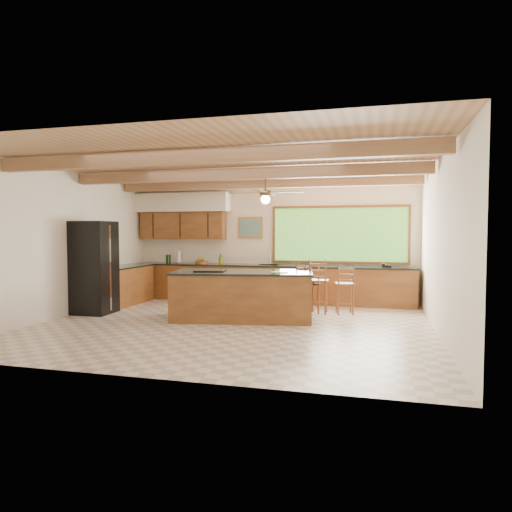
# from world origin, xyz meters

# --- Properties ---
(ground) EXTENTS (7.20, 7.20, 0.00)m
(ground) POSITION_xyz_m (0.00, 0.00, 0.00)
(ground) COLOR beige
(ground) RESTS_ON ground
(room_shell) EXTENTS (7.27, 6.54, 3.02)m
(room_shell) POSITION_xyz_m (-0.17, 0.65, 2.21)
(room_shell) COLOR white
(room_shell) RESTS_ON ground
(counter_run) EXTENTS (7.12, 3.10, 1.24)m
(counter_run) POSITION_xyz_m (-0.82, 2.52, 0.46)
(counter_run) COLOR brown
(counter_run) RESTS_ON ground
(island) EXTENTS (2.92, 1.74, 0.97)m
(island) POSITION_xyz_m (0.01, 0.60, 0.48)
(island) COLOR brown
(island) RESTS_ON ground
(refrigerator) EXTENTS (0.78, 0.76, 1.96)m
(refrigerator) POSITION_xyz_m (-3.22, 0.40, 0.98)
(refrigerator) COLOR black
(refrigerator) RESTS_ON ground
(bar_stool_a) EXTENTS (0.39, 0.39, 1.07)m
(bar_stool_a) POSITION_xyz_m (1.11, 1.54, 0.63)
(bar_stool_a) COLOR brown
(bar_stool_a) RESTS_ON ground
(bar_stool_b) EXTENTS (0.41, 0.41, 1.01)m
(bar_stool_b) POSITION_xyz_m (1.26, 1.55, 0.60)
(bar_stool_b) COLOR brown
(bar_stool_b) RESTS_ON ground
(bar_stool_c) EXTENTS (0.42, 0.42, 1.16)m
(bar_stool_c) POSITION_xyz_m (1.40, 1.54, 0.68)
(bar_stool_c) COLOR brown
(bar_stool_c) RESTS_ON ground
(bar_stool_d) EXTENTS (0.45, 0.45, 1.07)m
(bar_stool_d) POSITION_xyz_m (1.95, 1.58, 0.63)
(bar_stool_d) COLOR brown
(bar_stool_d) RESTS_ON ground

